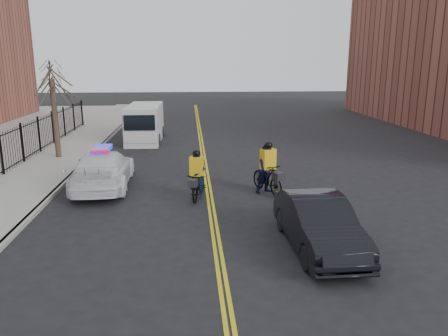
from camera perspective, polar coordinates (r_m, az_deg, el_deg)
ground at (r=13.96m, az=-1.32°, el=-7.42°), size 120.00×120.00×0.00m
center_line_left at (r=21.60m, az=-2.73°, el=0.31°), size 0.10×60.00×0.01m
center_line_right at (r=21.61m, az=-2.31°, el=0.32°), size 0.10×60.00×0.01m
sidewalk at (r=22.62m, az=-21.87°, el=0.11°), size 3.00×60.00×0.15m
curb at (r=22.22m, az=-18.18°, el=0.19°), size 0.20×60.00×0.15m
iron_fence at (r=22.93m, az=-25.66°, el=2.29°), size 0.12×28.00×2.00m
street_tree at (r=24.05m, az=-21.46°, el=9.29°), size 3.20×3.20×4.80m
police_cruiser at (r=18.39m, az=-15.51°, el=-0.16°), size 2.31×5.32×1.68m
dark_sedan at (r=12.32m, az=12.23°, el=-7.08°), size 1.70×4.48×1.46m
cargo_van at (r=28.47m, az=-10.33°, el=5.70°), size 2.19×5.52×2.30m
cyclist_near at (r=16.41m, az=-3.58°, el=-1.77°), size 1.07×2.01×1.87m
cyclist_far at (r=17.07m, az=5.74°, el=-0.63°), size 1.32×2.10×2.06m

